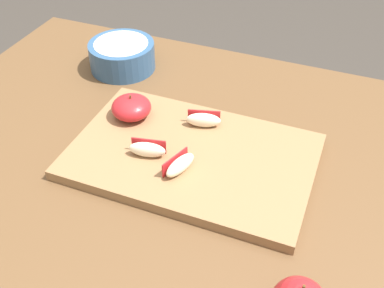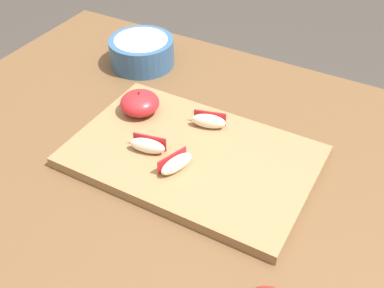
# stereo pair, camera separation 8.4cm
# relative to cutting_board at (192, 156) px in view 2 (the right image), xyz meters

# --- Properties ---
(dining_table) EXTENTS (1.32, 0.86, 0.77)m
(dining_table) POSITION_rel_cutting_board_xyz_m (0.07, -0.01, -0.12)
(dining_table) COLOR brown
(dining_table) RESTS_ON ground_plane
(cutting_board) EXTENTS (0.44, 0.28, 0.02)m
(cutting_board) POSITION_rel_cutting_board_xyz_m (0.00, 0.00, 0.00)
(cutting_board) COLOR olive
(cutting_board) RESTS_ON dining_table
(apple_half_skin_up) EXTENTS (0.08, 0.08, 0.05)m
(apple_half_skin_up) POSITION_rel_cutting_board_xyz_m (-0.15, 0.06, 0.03)
(apple_half_skin_up) COLOR #B21E23
(apple_half_skin_up) RESTS_ON cutting_board
(apple_wedge_near_knife) EXTENTS (0.04, 0.07, 0.03)m
(apple_wedge_near_knife) POSITION_rel_cutting_board_xyz_m (-0.00, -0.05, 0.02)
(apple_wedge_near_knife) COLOR #F4EACC
(apple_wedge_near_knife) RESTS_ON cutting_board
(apple_wedge_left) EXTENTS (0.07, 0.04, 0.03)m
(apple_wedge_left) POSITION_rel_cutting_board_xyz_m (-0.07, -0.04, 0.02)
(apple_wedge_left) COLOR #F4EACC
(apple_wedge_left) RESTS_ON cutting_board
(apple_wedge_front) EXTENTS (0.07, 0.04, 0.03)m
(apple_wedge_front) POSITION_rel_cutting_board_xyz_m (-0.01, 0.08, 0.02)
(apple_wedge_front) COLOR #F4EACC
(apple_wedge_front) RESTS_ON cutting_board
(ceramic_fruit_bowl) EXTENTS (0.15, 0.15, 0.07)m
(ceramic_fruit_bowl) POSITION_rel_cutting_board_xyz_m (-0.27, 0.25, 0.02)
(ceramic_fruit_bowl) COLOR #2D517A
(ceramic_fruit_bowl) RESTS_ON dining_table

